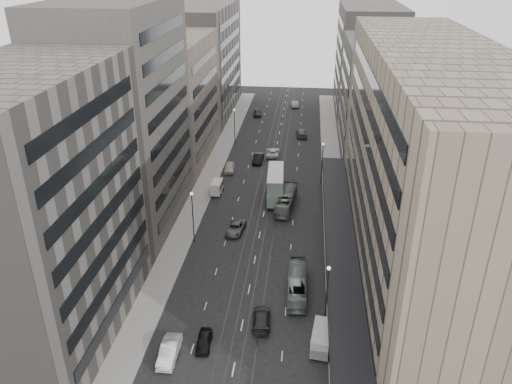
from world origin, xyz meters
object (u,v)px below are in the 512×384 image
at_px(pedestrian, 331,355).
at_px(sedan_1, 169,351).
at_px(panel_van, 217,187).
at_px(bus_far, 286,200).
at_px(double_decker, 275,184).
at_px(sedan_0, 204,341).
at_px(bus_near, 297,284).
at_px(sedan_2, 236,228).
at_px(vw_microbus, 321,338).

bearing_deg(pedestrian, sedan_1, 1.29).
height_order(panel_van, pedestrian, panel_van).
bearing_deg(pedestrian, bus_far, -81.36).
bearing_deg(double_decker, sedan_0, -100.83).
bearing_deg(double_decker, bus_near, -82.96).
bearing_deg(bus_near, sedan_2, -56.80).
height_order(bus_near, sedan_0, bus_near).
bearing_deg(panel_van, vw_microbus, -63.05).
bearing_deg(sedan_2, bus_far, 58.21).
relative_size(panel_van, pedestrian, 1.98).
xyz_separation_m(vw_microbus, sedan_0, (-12.98, -1.08, -0.73)).
bearing_deg(panel_van, sedan_1, -86.25).
bearing_deg(sedan_1, pedestrian, 2.12).
bearing_deg(vw_microbus, sedan_1, -162.00).
height_order(vw_microbus, sedan_2, vw_microbus).
height_order(vw_microbus, sedan_0, vw_microbus).
relative_size(double_decker, vw_microbus, 2.00).
height_order(bus_near, pedestrian, bus_near).
bearing_deg(bus_far, panel_van, -11.96).
height_order(double_decker, sedan_0, double_decker).
relative_size(panel_van, sedan_2, 0.73).
relative_size(vw_microbus, sedan_2, 0.94).
xyz_separation_m(panel_van, sedan_2, (5.35, -13.43, -0.60)).
relative_size(bus_near, panel_van, 2.52).
bearing_deg(bus_near, vw_microbus, 105.62).
distance_m(vw_microbus, sedan_1, 16.68).
distance_m(vw_microbus, pedestrian, 2.48).
relative_size(sedan_1, sedan_2, 0.98).
height_order(bus_far, panel_van, bus_far).
xyz_separation_m(bus_near, vw_microbus, (3.00, -9.70, 0.06)).
xyz_separation_m(sedan_2, pedestrian, (14.06, -26.45, 0.39)).
bearing_deg(bus_far, double_decker, -50.24).
xyz_separation_m(bus_near, pedestrian, (4.00, -11.96, -0.23)).
distance_m(panel_van, sedan_1, 40.88).
xyz_separation_m(sedan_1, sedan_2, (3.31, 27.40, -0.12)).
relative_size(bus_near, double_decker, 0.99).
height_order(double_decker, vw_microbus, double_decker).
xyz_separation_m(sedan_0, sedan_2, (-0.07, 25.28, 0.05)).
distance_m(bus_near, panel_van, 31.89).
bearing_deg(vw_microbus, double_decker, 108.81).
relative_size(sedan_1, pedestrian, 2.65).
bearing_deg(panel_van, pedestrian, -63.16).
xyz_separation_m(bus_far, panel_van, (-12.81, 4.16, -0.14)).
xyz_separation_m(vw_microbus, panel_van, (-18.40, 37.63, -0.08)).
relative_size(double_decker, pedestrian, 5.06).
bearing_deg(bus_near, double_decker, -81.64).
bearing_deg(sedan_0, pedestrian, -7.79).
height_order(bus_far, double_decker, double_decker).
xyz_separation_m(vw_microbus, pedestrian, (1.01, -2.25, -0.29)).
distance_m(double_decker, sedan_0, 38.14).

